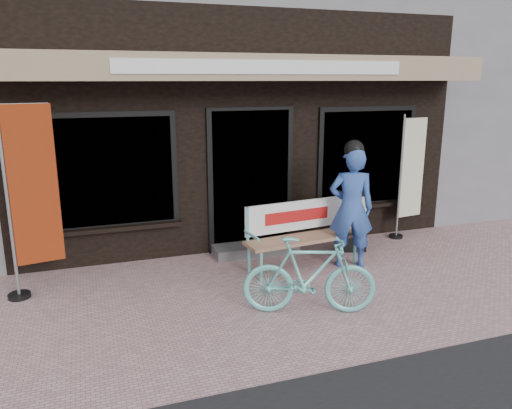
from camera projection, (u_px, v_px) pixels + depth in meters
name	position (u px, v px, depth m)	size (l,w,h in m)	color
ground	(302.00, 299.00, 6.06)	(70.00, 70.00, 0.00)	#B68B8E
storefront	(203.00, 58.00, 9.88)	(7.00, 6.77, 6.00)	black
bench	(300.00, 229.00, 7.04)	(1.74, 0.63, 0.92)	#64C4BE
person	(351.00, 206.00, 6.94)	(0.72, 0.60, 1.80)	#3053A6
bicycle	(310.00, 276.00, 5.60)	(0.43, 1.51, 0.91)	#64C4BE
nobori_red	(30.00, 197.00, 5.92)	(0.72, 0.31, 2.41)	gray
nobori_cream	(410.00, 175.00, 8.24)	(0.61, 0.25, 2.06)	gray
menu_stand	(352.00, 221.00, 7.60)	(0.49, 0.23, 0.97)	black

